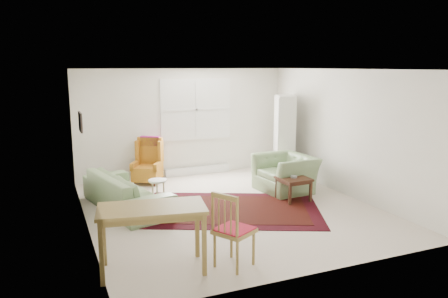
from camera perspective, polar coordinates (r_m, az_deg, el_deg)
name	(u,v)px	position (r m, az deg, el deg)	size (l,w,h in m)	color
room	(227,139)	(7.93, 0.37, 1.36)	(5.04, 5.54, 2.51)	beige
rug	(231,209)	(7.96, 0.96, -7.82)	(3.16, 2.03, 0.03)	black
sofa	(126,184)	(8.11, -12.63, -4.54)	(2.22, 0.87, 0.90)	#6F8B5C
armchair	(286,170)	(9.11, 8.05, -2.71)	(1.14, 1.00, 0.89)	#6F8B5C
wingback_chair	(147,161)	(9.71, -10.03, -1.54)	(0.59, 0.62, 1.02)	#B06F1B
coffee_table	(293,189)	(8.53, 9.06, -5.17)	(0.56, 0.56, 0.46)	#3B1E12
stool	(158,191)	(8.37, -8.64, -5.47)	(0.34, 0.34, 0.46)	white
cabinet	(285,136)	(10.21, 7.92, 1.63)	(0.40, 0.76, 1.90)	silver
desk	(153,239)	(5.67, -9.30, -11.50)	(1.33, 0.66, 0.84)	olive
desk_chair	(234,229)	(5.68, 1.36, -10.38)	(0.44, 0.44, 1.01)	olive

